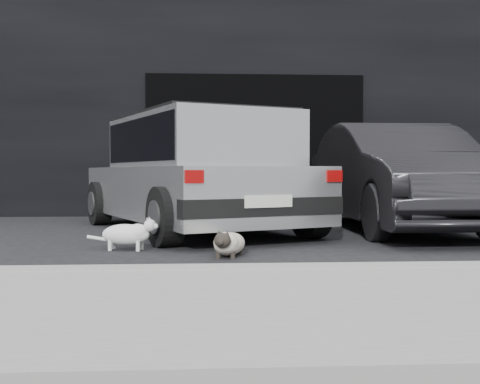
{
  "coord_description": "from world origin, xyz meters",
  "views": [
    {
      "loc": [
        0.03,
        -7.06,
        0.83
      ],
      "look_at": [
        0.43,
        -0.72,
        0.61
      ],
      "focal_mm": 45.0,
      "sensor_mm": 36.0,
      "label": 1
    }
  ],
  "objects": [
    {
      "name": "building_facade",
      "position": [
        1.0,
        6.0,
        2.5
      ],
      "size": [
        34.0,
        4.0,
        5.0
      ],
      "primitive_type": "cube",
      "color": "black",
      "rests_on": "ground"
    },
    {
      "name": "ground",
      "position": [
        0.0,
        0.0,
        0.0
      ],
      "size": [
        80.0,
        80.0,
        0.0
      ],
      "primitive_type": "plane",
      "color": "black",
      "rests_on": "ground"
    },
    {
      "name": "curb",
      "position": [
        1.0,
        -2.6,
        0.06
      ],
      "size": [
        18.0,
        0.25,
        0.12
      ],
      "primitive_type": "cube",
      "color": "gray",
      "rests_on": "ground"
    },
    {
      "name": "silver_hatchback",
      "position": [
        -0.07,
        1.18,
        0.87
      ],
      "size": [
        3.47,
        4.75,
        1.6
      ],
      "rotation": [
        0.0,
        0.0,
        0.4
      ],
      "color": "#B5B6BA",
      "rests_on": "ground"
    },
    {
      "name": "cat_siamese",
      "position": [
        0.28,
        -1.29,
        0.13
      ],
      "size": [
        0.42,
        0.82,
        0.29
      ],
      "rotation": [
        0.0,
        0.0,
        2.87
      ],
      "color": "beige",
      "rests_on": "ground"
    },
    {
      "name": "second_car",
      "position": [
        2.75,
        1.16,
        0.75
      ],
      "size": [
        1.65,
        4.59,
        1.5
      ],
      "primitive_type": "imported",
      "rotation": [
        0.0,
        0.0,
        0.01
      ],
      "color": "black",
      "rests_on": "ground"
    },
    {
      "name": "sidewalk",
      "position": [
        1.0,
        -3.8,
        0.06
      ],
      "size": [
        18.0,
        2.2,
        0.11
      ],
      "primitive_type": "cube",
      "color": "gray",
      "rests_on": "ground"
    },
    {
      "name": "cat_white",
      "position": [
        -0.74,
        -0.74,
        0.17
      ],
      "size": [
        0.76,
        0.36,
        0.36
      ],
      "rotation": [
        0.0,
        0.0,
        -1.78
      ],
      "color": "white",
      "rests_on": "ground"
    },
    {
      "name": "garage_opening",
      "position": [
        1.0,
        3.99,
        1.3
      ],
      "size": [
        4.0,
        0.1,
        2.6
      ],
      "primitive_type": "cube",
      "color": "black",
      "rests_on": "ground"
    }
  ]
}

